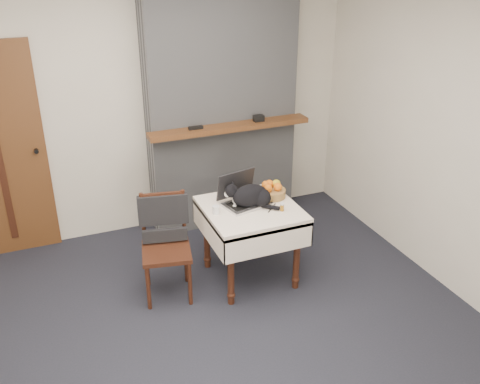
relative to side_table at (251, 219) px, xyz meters
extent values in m
plane|color=black|center=(-0.72, -0.69, -0.59)|extent=(4.50, 4.50, 0.00)
cube|color=beige|center=(-0.72, 1.31, 0.71)|extent=(4.50, 0.02, 2.60)
cube|color=beige|center=(1.53, -0.69, 0.71)|extent=(0.02, 4.00, 2.60)
cylinder|color=black|center=(-1.60, 1.24, 0.41)|extent=(0.04, 0.06, 0.04)
cube|color=gray|center=(0.18, 1.16, 0.71)|extent=(1.50, 0.30, 2.60)
cube|color=brown|center=(0.18, 0.92, 0.51)|extent=(1.62, 0.18, 0.05)
cube|color=black|center=(-0.17, 0.92, 0.55)|extent=(0.14, 0.04, 0.03)
cube|color=black|center=(0.48, 0.92, 0.57)|extent=(0.10, 0.07, 0.06)
cylinder|color=#381A0F|center=(-0.30, -0.30, -0.27)|extent=(0.06, 0.06, 0.64)
sphere|color=#381A0F|center=(-0.30, -0.30, -0.51)|extent=(0.07, 0.07, 0.07)
cylinder|color=#381A0F|center=(0.30, -0.30, -0.27)|extent=(0.06, 0.06, 0.64)
sphere|color=#381A0F|center=(0.30, -0.30, -0.51)|extent=(0.07, 0.07, 0.07)
cylinder|color=#381A0F|center=(-0.30, 0.30, -0.27)|extent=(0.06, 0.06, 0.64)
sphere|color=#381A0F|center=(-0.30, 0.30, -0.51)|extent=(0.07, 0.07, 0.07)
cylinder|color=#381A0F|center=(0.30, 0.30, -0.27)|extent=(0.06, 0.06, 0.64)
sphere|color=#381A0F|center=(0.30, 0.30, -0.51)|extent=(0.07, 0.07, 0.07)
cube|color=white|center=(0.00, 0.00, 0.08)|extent=(0.78, 0.78, 0.06)
cube|color=white|center=(0.00, -0.38, -0.03)|extent=(0.78, 0.01, 0.22)
cube|color=white|center=(0.00, 0.39, -0.03)|extent=(0.78, 0.01, 0.22)
cube|color=white|center=(-0.38, 0.00, -0.03)|extent=(0.01, 0.78, 0.22)
cube|color=white|center=(0.39, 0.00, -0.03)|extent=(0.01, 0.78, 0.22)
cube|color=#B7B7BC|center=(-0.03, 0.04, 0.12)|extent=(0.41, 0.32, 0.02)
cube|color=black|center=(-0.03, 0.04, 0.14)|extent=(0.33, 0.23, 0.00)
cube|color=black|center=(-0.06, 0.19, 0.26)|extent=(0.37, 0.14, 0.25)
cube|color=#9EC0E8|center=(-0.06, 0.19, 0.26)|extent=(0.34, 0.12, 0.22)
ellipsoid|color=black|center=(0.00, 0.02, 0.21)|extent=(0.35, 0.27, 0.20)
ellipsoid|color=black|center=(0.09, -0.02, 0.19)|extent=(0.21, 0.22, 0.16)
sphere|color=black|center=(-0.14, 0.07, 0.26)|extent=(0.14, 0.14, 0.11)
ellipsoid|color=white|center=(-0.18, 0.08, 0.23)|extent=(0.07, 0.07, 0.05)
ellipsoid|color=white|center=(-0.12, 0.06, 0.17)|extent=(0.07, 0.08, 0.08)
cone|color=black|center=(-0.15, 0.04, 0.32)|extent=(0.05, 0.05, 0.05)
cone|color=black|center=(-0.12, 0.10, 0.32)|extent=(0.05, 0.05, 0.05)
cylinder|color=black|center=(0.13, -0.10, 0.14)|extent=(0.15, 0.13, 0.03)
sphere|color=white|center=(-0.14, 0.03, 0.13)|extent=(0.04, 0.04, 0.04)
sphere|color=white|center=(-0.11, 0.10, 0.13)|extent=(0.04, 0.04, 0.04)
cylinder|color=white|center=(-0.31, 0.00, 0.15)|extent=(0.06, 0.06, 0.07)
cylinder|color=#965F12|center=(0.21, -0.16, 0.14)|extent=(0.03, 0.03, 0.06)
cylinder|color=silver|center=(0.21, -0.16, 0.18)|extent=(0.04, 0.04, 0.01)
cylinder|color=#A37242|center=(0.25, 0.12, 0.15)|extent=(0.25, 0.25, 0.07)
sphere|color=orange|center=(0.20, 0.09, 0.22)|extent=(0.07, 0.07, 0.07)
sphere|color=orange|center=(0.29, 0.08, 0.22)|extent=(0.07, 0.07, 0.07)
sphere|color=orange|center=(0.25, 0.17, 0.22)|extent=(0.07, 0.07, 0.07)
sphere|color=gold|center=(0.31, 0.15, 0.22)|extent=(0.07, 0.07, 0.07)
sphere|color=orange|center=(0.21, 0.16, 0.22)|extent=(0.07, 0.07, 0.07)
cube|color=black|center=(0.19, 0.00, 0.12)|extent=(0.14, 0.09, 0.01)
cube|color=#381A0F|center=(-0.75, 0.02, -0.17)|extent=(0.47, 0.47, 0.04)
cylinder|color=#381A0F|center=(-0.94, -0.11, -0.38)|extent=(0.03, 0.03, 0.42)
cylinder|color=#381A0F|center=(-0.61, -0.18, -0.38)|extent=(0.03, 0.03, 0.42)
cylinder|color=#381A0F|center=(-0.88, 0.22, -0.38)|extent=(0.03, 0.03, 0.42)
cylinder|color=#381A0F|center=(-0.55, 0.15, -0.38)|extent=(0.03, 0.03, 0.42)
cylinder|color=#381A0F|center=(-0.88, 0.22, 0.07)|extent=(0.03, 0.03, 0.47)
cylinder|color=#381A0F|center=(-0.55, 0.15, 0.07)|extent=(0.03, 0.03, 0.47)
cube|color=#381A0F|center=(-0.71, 0.18, 0.16)|extent=(0.34, 0.10, 0.26)
cube|color=black|center=(-0.71, 0.17, 0.14)|extent=(0.42, 0.14, 0.26)
camera|label=1|loc=(-1.61, -3.69, 2.16)|focal=40.00mm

